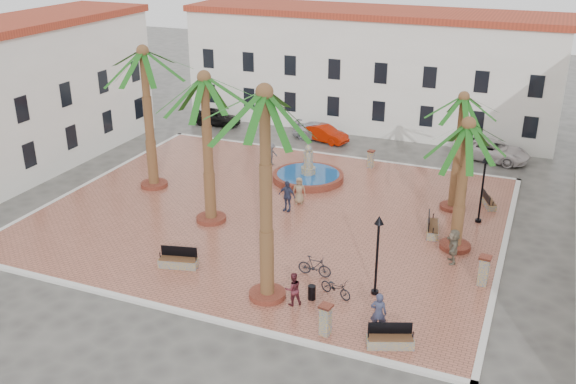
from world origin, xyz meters
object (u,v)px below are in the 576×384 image
(litter_bin, at_px, (312,292))
(bollard_n, at_px, (371,159))
(bench_s, at_px, (178,262))
(bench_ne, at_px, (489,202))
(lamppost_s, at_px, (378,242))
(pedestrian_north, at_px, (271,154))
(pedestrian_fountain_a, at_px, (299,191))
(pedestrian_east, at_px, (453,246))
(palm_sw, at_px, (205,95))
(fountain, at_px, (308,175))
(palm_ne, at_px, (462,111))
(lamppost_e, at_px, (484,177))
(bollard_se, at_px, (326,319))
(bench_e, at_px, (432,228))
(palm_e, at_px, (467,140))
(cyclist_a, at_px, (378,313))
(car_red, at_px, (324,134))
(car_silver, at_px, (320,132))
(bicycle_a, at_px, (336,288))
(palm_nw, at_px, (144,67))
(bench_se, at_px, (390,341))
(palm_s, at_px, (265,116))
(bollard_e, at_px, (484,270))
(cyclist_b, at_px, (293,289))
(bicycle_b, at_px, (315,266))
(pedestrian_fountain_b, at_px, (287,196))
(car_white, at_px, (491,150))
(car_black, at_px, (216,117))

(litter_bin, bearing_deg, bollard_n, 97.02)
(bench_s, relative_size, bench_ne, 1.19)
(lamppost_s, relative_size, pedestrian_north, 2.46)
(pedestrian_fountain_a, distance_m, pedestrian_east, 10.51)
(palm_sw, bearing_deg, pedestrian_fountain_a, 48.16)
(fountain, relative_size, palm_ne, 0.66)
(lamppost_s, bearing_deg, lamppost_e, 70.60)
(bollard_se, bearing_deg, bench_e, 78.28)
(bollard_n, bearing_deg, palm_e, -53.45)
(bollard_se, bearing_deg, bollard_n, 100.35)
(lamppost_e, bearing_deg, cyclist_a, -101.23)
(bench_e, distance_m, litter_bin, 9.53)
(car_red, xyz_separation_m, car_silver, (-0.48, 0.34, -0.00))
(bench_e, relative_size, bicycle_a, 1.22)
(bench_s, bearing_deg, palm_nw, 115.58)
(palm_nw, xyz_separation_m, cyclist_a, (17.53, -10.09, -6.78))
(bench_se, xyz_separation_m, lamppost_s, (-1.62, 3.65, 2.38))
(palm_s, bearing_deg, car_red, 103.07)
(palm_nw, xyz_separation_m, bollard_e, (21.07, -4.52, -6.94))
(bollard_e, distance_m, cyclist_b, 9.05)
(cyclist_a, xyz_separation_m, bicycle_a, (-2.50, 2.02, -0.50))
(lamppost_s, xyz_separation_m, bicycle_b, (-3.12, 0.47, -2.16))
(pedestrian_fountain_b, relative_size, pedestrian_north, 1.18)
(palm_sw, xyz_separation_m, lamppost_s, (10.72, -4.03, -4.67))
(cyclist_b, distance_m, car_white, 24.08)
(car_black, height_order, car_silver, car_black)
(palm_s, relative_size, bench_ne, 5.80)
(palm_sw, height_order, bench_se, palm_sw)
(cyclist_b, xyz_separation_m, car_black, (-16.53, 23.42, -0.22))
(car_white, bearing_deg, pedestrian_north, 129.64)
(cyclist_b, xyz_separation_m, pedestrian_fountain_a, (-3.85, 10.47, 0.04))
(bench_s, distance_m, bench_ne, 18.90)
(bench_s, distance_m, car_black, 24.61)
(bench_se, distance_m, car_silver, 27.12)
(palm_s, bearing_deg, car_black, 123.16)
(bollard_n, relative_size, car_red, 0.32)
(bollard_e, bearing_deg, cyclist_b, -146.96)
(palm_s, relative_size, car_white, 1.85)
(bollard_n, xyz_separation_m, pedestrian_fountain_b, (-2.59, -8.88, 0.29))
(fountain, height_order, litter_bin, fountain)
(palm_ne, height_order, bench_ne, palm_ne)
(litter_bin, bearing_deg, bicycle_b, 106.81)
(palm_sw, xyz_separation_m, car_red, (1.04, 16.40, -6.84))
(car_white, bearing_deg, lamppost_s, -175.93)
(cyclist_b, relative_size, car_red, 0.40)
(palm_ne, xyz_separation_m, bench_e, (-0.47, -3.79, -5.70))
(bench_s, bearing_deg, lamppost_e, 26.18)
(bench_s, relative_size, bicycle_b, 1.20)
(cyclist_a, distance_m, car_red, 25.64)
(palm_ne, distance_m, bench_s, 17.68)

